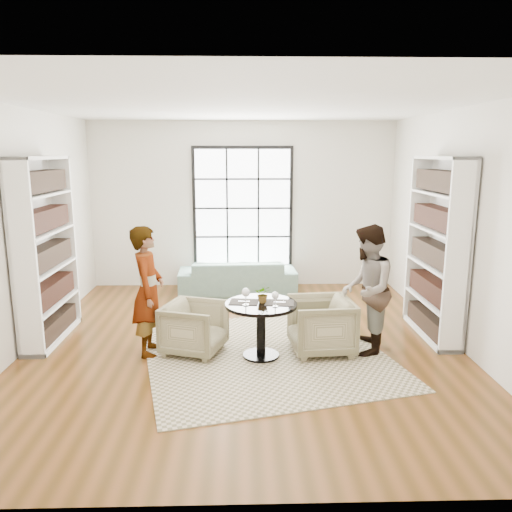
{
  "coord_description": "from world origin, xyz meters",
  "views": [
    {
      "loc": [
        -0.01,
        -6.1,
        2.45
      ],
      "look_at": [
        0.17,
        0.4,
        1.09
      ],
      "focal_mm": 35.0,
      "sensor_mm": 36.0,
      "label": 1
    }
  ],
  "objects_px": {
    "wine_glass_left": "(246,293)",
    "sofa": "(238,276)",
    "armchair_right": "(321,325)",
    "wine_glass_right": "(275,296)",
    "pedestal_table": "(261,318)",
    "armchair_left": "(194,328)",
    "person_left": "(148,291)",
    "person_right": "(367,290)",
    "flower_centerpiece": "(263,294)"
  },
  "relations": [
    {
      "from": "wine_glass_left",
      "to": "sofa",
      "type": "bearing_deg",
      "value": 92.46
    },
    {
      "from": "armchair_right",
      "to": "wine_glass_right",
      "type": "bearing_deg",
      "value": -68.17
    },
    {
      "from": "armchair_right",
      "to": "wine_glass_right",
      "type": "xyz_separation_m",
      "value": [
        -0.59,
        -0.3,
        0.47
      ]
    },
    {
      "from": "pedestal_table",
      "to": "wine_glass_right",
      "type": "xyz_separation_m",
      "value": [
        0.16,
        -0.15,
        0.32
      ]
    },
    {
      "from": "wine_glass_left",
      "to": "armchair_left",
      "type": "bearing_deg",
      "value": 158.3
    },
    {
      "from": "sofa",
      "to": "person_left",
      "type": "distance_m",
      "value": 2.93
    },
    {
      "from": "wine_glass_left",
      "to": "wine_glass_right",
      "type": "bearing_deg",
      "value": -11.3
    },
    {
      "from": "person_right",
      "to": "sofa",
      "type": "bearing_deg",
      "value": -132.72
    },
    {
      "from": "pedestal_table",
      "to": "wine_glass_right",
      "type": "distance_m",
      "value": 0.39
    },
    {
      "from": "person_right",
      "to": "flower_centerpiece",
      "type": "distance_m",
      "value": 1.28
    },
    {
      "from": "sofa",
      "to": "armchair_right",
      "type": "distance_m",
      "value": 2.91
    },
    {
      "from": "armchair_left",
      "to": "pedestal_table",
      "type": "bearing_deg",
      "value": -83.59
    },
    {
      "from": "person_right",
      "to": "wine_glass_left",
      "type": "relative_size",
      "value": 7.62
    },
    {
      "from": "pedestal_table",
      "to": "person_left",
      "type": "height_order",
      "value": "person_left"
    },
    {
      "from": "sofa",
      "to": "person_right",
      "type": "distance_m",
      "value": 3.19
    },
    {
      "from": "sofa",
      "to": "person_right",
      "type": "height_order",
      "value": "person_right"
    },
    {
      "from": "wine_glass_right",
      "to": "flower_centerpiece",
      "type": "xyz_separation_m",
      "value": [
        -0.13,
        0.17,
        -0.03
      ]
    },
    {
      "from": "armchair_left",
      "to": "person_right",
      "type": "distance_m",
      "value": 2.17
    },
    {
      "from": "armchair_right",
      "to": "wine_glass_left",
      "type": "distance_m",
      "value": 1.08
    },
    {
      "from": "flower_centerpiece",
      "to": "armchair_left",
      "type": "bearing_deg",
      "value": 170.13
    },
    {
      "from": "sofa",
      "to": "flower_centerpiece",
      "type": "bearing_deg",
      "value": 94.13
    },
    {
      "from": "person_left",
      "to": "wine_glass_left",
      "type": "relative_size",
      "value": 7.59
    },
    {
      "from": "pedestal_table",
      "to": "person_right",
      "type": "bearing_deg",
      "value": 6.46
    },
    {
      "from": "pedestal_table",
      "to": "person_right",
      "type": "relative_size",
      "value": 0.54
    },
    {
      "from": "sofa",
      "to": "person_right",
      "type": "bearing_deg",
      "value": 118.02
    },
    {
      "from": "armchair_right",
      "to": "flower_centerpiece",
      "type": "bearing_deg",
      "value": -85.25
    },
    {
      "from": "person_left",
      "to": "armchair_right",
      "type": "bearing_deg",
      "value": -91.57
    },
    {
      "from": "armchair_left",
      "to": "person_right",
      "type": "bearing_deg",
      "value": -72.4
    },
    {
      "from": "person_right",
      "to": "pedestal_table",
      "type": "bearing_deg",
      "value": -66.9
    },
    {
      "from": "wine_glass_left",
      "to": "armchair_right",
      "type": "bearing_deg",
      "value": 13.78
    },
    {
      "from": "armchair_left",
      "to": "person_left",
      "type": "relative_size",
      "value": 0.44
    },
    {
      "from": "wine_glass_right",
      "to": "person_left",
      "type": "bearing_deg",
      "value": 168.12
    },
    {
      "from": "person_left",
      "to": "wine_glass_right",
      "type": "relative_size",
      "value": 8.75
    },
    {
      "from": "wine_glass_right",
      "to": "wine_glass_left",
      "type": "bearing_deg",
      "value": 168.7
    },
    {
      "from": "armchair_left",
      "to": "wine_glass_right",
      "type": "relative_size",
      "value": 3.86
    },
    {
      "from": "pedestal_table",
      "to": "wine_glass_left",
      "type": "distance_m",
      "value": 0.39
    },
    {
      "from": "pedestal_table",
      "to": "person_left",
      "type": "distance_m",
      "value": 1.41
    },
    {
      "from": "person_left",
      "to": "person_right",
      "type": "distance_m",
      "value": 2.67
    },
    {
      "from": "armchair_right",
      "to": "wine_glass_right",
      "type": "distance_m",
      "value": 0.81
    },
    {
      "from": "armchair_left",
      "to": "person_left",
      "type": "bearing_deg",
      "value": 108.26
    },
    {
      "from": "person_left",
      "to": "wine_glass_left",
      "type": "xyz_separation_m",
      "value": [
        1.18,
        -0.25,
        0.04
      ]
    },
    {
      "from": "wine_glass_left",
      "to": "pedestal_table",
      "type": "bearing_deg",
      "value": 23.99
    },
    {
      "from": "wine_glass_right",
      "to": "flower_centerpiece",
      "type": "height_order",
      "value": "flower_centerpiece"
    },
    {
      "from": "wine_glass_left",
      "to": "wine_glass_right",
      "type": "height_order",
      "value": "wine_glass_left"
    },
    {
      "from": "wine_glass_left",
      "to": "person_left",
      "type": "bearing_deg",
      "value": 167.96
    },
    {
      "from": "pedestal_table",
      "to": "sofa",
      "type": "distance_m",
      "value": 2.88
    },
    {
      "from": "wine_glass_left",
      "to": "wine_glass_right",
      "type": "relative_size",
      "value": 1.15
    },
    {
      "from": "pedestal_table",
      "to": "flower_centerpiece",
      "type": "relative_size",
      "value": 4.1
    },
    {
      "from": "armchair_left",
      "to": "wine_glass_left",
      "type": "height_order",
      "value": "wine_glass_left"
    },
    {
      "from": "armchair_right",
      "to": "person_right",
      "type": "height_order",
      "value": "person_right"
    }
  ]
}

